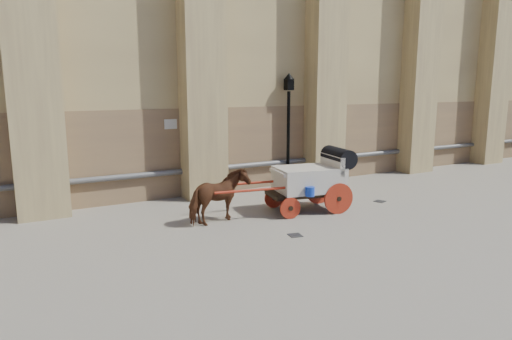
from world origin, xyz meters
TOP-DOWN VIEW (x-y plane):
  - ground at (0.00, 0.00)m, footprint 90.00×90.00m
  - horse at (-1.79, 0.60)m, footprint 1.89×1.22m
  - carriage at (1.26, 0.45)m, footprint 4.43×1.84m
  - street_lamp at (2.41, 3.68)m, footprint 0.39×0.39m
  - drain_grate_near at (-0.56, -1.33)m, footprint 0.38×0.38m
  - drain_grate_far at (3.80, 0.24)m, footprint 0.41×0.41m

SIDE VIEW (x-z plane):
  - ground at x=0.00m, z-range 0.00..0.00m
  - drain_grate_near at x=-0.56m, z-range 0.00..0.01m
  - drain_grate_far at x=3.80m, z-range 0.00..0.01m
  - horse at x=-1.79m, z-range 0.00..1.47m
  - carriage at x=1.26m, z-range 0.07..1.96m
  - street_lamp at x=2.41m, z-range 0.15..4.35m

